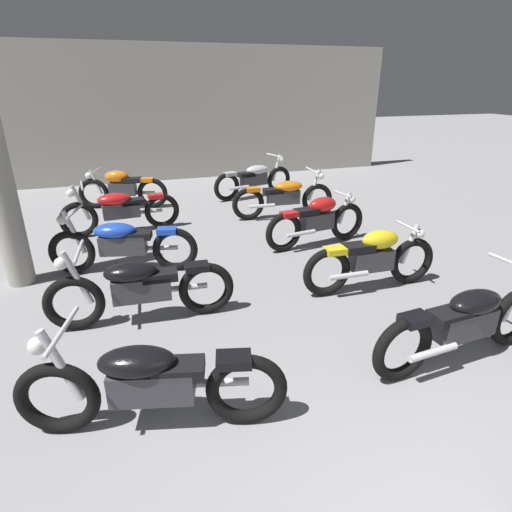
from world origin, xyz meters
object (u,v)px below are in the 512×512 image
motorcycle_right_row_2 (372,258)px  motorcycle_right_row_3 (317,220)px  motorcycle_left_row_1 (150,382)px  motorcycle_right_row_5 (254,178)px  motorcycle_right_row_1 (465,322)px  motorcycle_left_row_4 (120,209)px  motorcycle_left_row_5 (122,188)px  motorcycle_left_row_3 (122,243)px  motorcycle_right_row_4 (284,196)px  motorcycle_left_row_2 (140,287)px

motorcycle_right_row_2 → motorcycle_right_row_3: 1.76m
motorcycle_right_row_2 → motorcycle_left_row_1: bearing=-152.1°
motorcycle_right_row_5 → motorcycle_right_row_3: bearing=-90.1°
motorcycle_right_row_1 → motorcycle_left_row_1: bearing=178.9°
motorcycle_right_row_2 → motorcycle_left_row_4: bearing=131.9°
motorcycle_left_row_4 → motorcycle_left_row_5: (0.09, 1.73, 0.01)m
motorcycle_left_row_5 → motorcycle_right_row_3: same height
motorcycle_left_row_1 → motorcycle_left_row_3: 3.28m
motorcycle_right_row_2 → motorcycle_right_row_5: size_ratio=0.92×
motorcycle_left_row_3 → motorcycle_left_row_5: size_ratio=1.11×
motorcycle_left_row_3 → motorcycle_right_row_5: same height
motorcycle_left_row_5 → motorcycle_right_row_2: (3.05, -5.23, 0.00)m
motorcycle_left_row_1 → motorcycle_right_row_2: bearing=27.9°
motorcycle_right_row_3 → motorcycle_right_row_4: motorcycle_right_row_4 is taller
motorcycle_left_row_2 → motorcycle_left_row_5: bearing=90.3°
motorcycle_left_row_5 → motorcycle_right_row_2: 6.06m
motorcycle_right_row_1 → motorcycle_right_row_2: 1.68m
motorcycle_left_row_2 → motorcycle_right_row_2: motorcycle_left_row_2 is taller
motorcycle_left_row_3 → motorcycle_left_row_2: bearing=-84.4°
motorcycle_right_row_2 → motorcycle_right_row_4: (0.11, 3.44, -0.01)m
motorcycle_left_row_4 → motorcycle_right_row_2: bearing=-48.1°
motorcycle_left_row_5 → motorcycle_left_row_4: bearing=-93.0°
motorcycle_right_row_3 → motorcycle_right_row_2: bearing=-91.4°
motorcycle_right_row_3 → motorcycle_left_row_3: bearing=-178.1°
motorcycle_left_row_1 → motorcycle_right_row_4: bearing=57.9°
motorcycle_left_row_1 → motorcycle_left_row_5: 6.86m
motorcycle_left_row_5 → motorcycle_right_row_3: (3.09, -3.48, 0.00)m
motorcycle_right_row_2 → motorcycle_right_row_4: size_ratio=0.91×
motorcycle_left_row_3 → motorcycle_left_row_5: (0.12, 3.58, 0.01)m
motorcycle_right_row_1 → motorcycle_right_row_5: size_ratio=1.02×
motorcycle_right_row_1 → motorcycle_right_row_4: 5.13m
motorcycle_right_row_1 → motorcycle_left_row_2: bearing=149.2°
motorcycle_left_row_1 → motorcycle_right_row_3: 4.59m
motorcycle_left_row_1 → motorcycle_right_row_3: bearing=47.4°
motorcycle_left_row_5 → motorcycle_right_row_1: size_ratio=0.88×
motorcycle_left_row_5 → motorcycle_right_row_5: (3.10, 0.02, -0.01)m
motorcycle_left_row_2 → motorcycle_right_row_1: 3.50m
motorcycle_left_row_3 → motorcycle_right_row_3: (3.22, 0.11, 0.01)m
motorcycle_right_row_3 → motorcycle_right_row_5: motorcycle_right_row_5 is taller
motorcycle_left_row_2 → motorcycle_left_row_4: 3.39m
motorcycle_left_row_4 → motorcycle_right_row_3: 3.63m
motorcycle_left_row_4 → motorcycle_right_row_4: bearing=-1.1°
motorcycle_left_row_2 → motorcycle_left_row_5: motorcycle_left_row_2 is taller
motorcycle_left_row_1 → motorcycle_right_row_5: size_ratio=1.00×
motorcycle_right_row_5 → motorcycle_right_row_2: bearing=-90.5°
motorcycle_right_row_1 → motorcycle_left_row_5: bearing=113.7°
motorcycle_left_row_4 → motorcycle_right_row_1: 6.06m
motorcycle_right_row_4 → motorcycle_left_row_3: bearing=-151.3°
motorcycle_left_row_4 → motorcycle_left_row_5: motorcycle_left_row_4 is taller
motorcycle_left_row_4 → motorcycle_left_row_1: bearing=-89.2°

